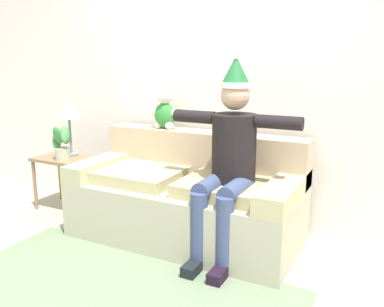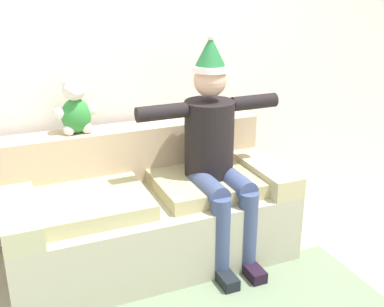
{
  "view_description": "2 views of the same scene",
  "coord_description": "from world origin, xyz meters",
  "views": [
    {
      "loc": [
        1.54,
        -1.91,
        1.49
      ],
      "look_at": [
        0.12,
        0.86,
        0.77
      ],
      "focal_mm": 38.05,
      "sensor_mm": 36.0,
      "label": 1
    },
    {
      "loc": [
        -0.88,
        -1.85,
        1.88
      ],
      "look_at": [
        0.29,
        0.89,
        0.76
      ],
      "focal_mm": 44.57,
      "sensor_mm": 36.0,
      "label": 2
    }
  ],
  "objects": [
    {
      "name": "couch",
      "position": [
        0.0,
        1.01,
        0.34
      ],
      "size": [
        1.9,
        0.91,
        0.87
      ],
      "color": "#B2AF94",
      "rests_on": "ground_plane"
    },
    {
      "name": "potted_plant",
      "position": [
        -1.36,
        0.96,
        0.71
      ],
      "size": [
        0.23,
        0.25,
        0.36
      ],
      "color": "#B2BA9F",
      "rests_on": "side_table"
    },
    {
      "name": "table_lamp",
      "position": [
        -1.4,
        1.13,
        0.99
      ],
      "size": [
        0.24,
        0.24,
        0.57
      ],
      "color": "#939496",
      "rests_on": "side_table"
    },
    {
      "name": "area_rug",
      "position": [
        0.0,
        -0.04,
        0.0
      ],
      "size": [
        2.37,
        1.28,
        0.01
      ],
      "primitive_type": "cube",
      "color": "slate",
      "rests_on": "ground_plane"
    },
    {
      "name": "back_wall",
      "position": [
        0.0,
        1.55,
        1.35
      ],
      "size": [
        7.0,
        0.1,
        2.7
      ],
      "primitive_type": "cube",
      "color": "white",
      "rests_on": "ground_plane"
    },
    {
      "name": "ground_plane",
      "position": [
        0.0,
        0.0,
        0.0
      ],
      "size": [
        10.0,
        10.0,
        0.0
      ],
      "primitive_type": "plane",
      "color": "#AAA58A"
    },
    {
      "name": "teddy_bear",
      "position": [
        -0.39,
        1.3,
        1.04
      ],
      "size": [
        0.29,
        0.17,
        0.38
      ],
      "color": "#308638",
      "rests_on": "couch"
    },
    {
      "name": "person_seated",
      "position": [
        0.44,
        0.85,
        0.79
      ],
      "size": [
        1.02,
        0.77,
        1.55
      ],
      "color": "black",
      "rests_on": "ground_plane"
    },
    {
      "name": "side_table",
      "position": [
        -1.42,
        1.04,
        0.45
      ],
      "size": [
        0.58,
        0.41,
        0.54
      ],
      "color": "#85674A",
      "rests_on": "ground_plane"
    }
  ]
}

